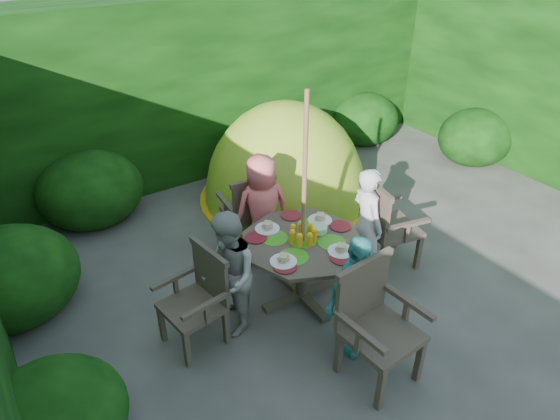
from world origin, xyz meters
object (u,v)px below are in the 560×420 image
patio_table (303,250)px  dome_tent (286,197)px  parasol_pole (304,206)px  garden_chair_right (386,223)px  garden_chair_left (199,297)px  child_front (354,296)px  child_right (366,224)px  garden_chair_front (375,322)px  garden_chair_back (249,210)px  child_back (262,210)px  child_left (229,275)px

patio_table → dome_tent: size_ratio=0.47×
parasol_pole → garden_chair_right: parasol_pole is taller
garden_chair_left → patio_table: bearing=78.8°
patio_table → child_front: bearing=-92.3°
child_right → dome_tent: (0.22, 1.83, -0.63)m
parasol_pole → garden_chair_right: 1.23m
garden_chair_left → garden_chair_front: 1.55m
parasol_pole → child_front: parasol_pole is taller
child_front → patio_table: bearing=75.8°
garden_chair_back → child_front: child_front is taller
patio_table → dome_tent: bearing=60.5°
garden_chair_left → garden_chair_right: bearing=79.5°
garden_chair_front → child_right: size_ratio=0.81×
dome_tent → child_back: bearing=-142.2°
garden_chair_right → child_front: child_front is taller
child_right → child_back: (-0.77, 0.83, 0.01)m
garden_chair_right → dome_tent: 1.90m
garden_chair_left → garden_chair_front: bearing=34.2°
child_left → garden_chair_right: bearing=106.1°
parasol_pole → child_back: size_ratio=1.72×
parasol_pole → child_left: (-0.80, 0.03, -0.48)m
child_front → child_left: bearing=121.1°
garden_chair_back → garden_chair_right: bearing=139.4°
patio_table → garden_chair_right: bearing=-1.2°
garden_chair_right → garden_chair_back: bearing=55.6°
garden_chair_back → garden_chair_left: bearing=48.7°
parasol_pole → patio_table: bearing=10.8°
garden_chair_right → garden_chair_front: size_ratio=0.96×
child_right → dome_tent: bearing=1.3°
child_back → garden_chair_front: bearing=96.1°
child_back → child_left: bearing=51.4°
garden_chair_left → child_right: bearing=79.1°
patio_table → dome_tent: dome_tent is taller
child_front → garden_chair_front: bearing=-105.9°
child_right → child_back: size_ratio=0.99×
patio_table → child_back: bearing=88.3°
child_left → dome_tent: dome_tent is taller
garden_chair_front → child_front: (0.02, 0.29, 0.06)m
garden_chair_left → child_back: bearing=115.0°
garden_chair_right → child_left: (-1.89, 0.05, 0.10)m
garden_chair_left → garden_chair_back: (1.13, 1.05, 0.00)m
patio_table → child_back: (0.02, 0.80, 0.04)m
child_left → child_back: 1.13m
parasol_pole → dome_tent: 2.35m
child_left → dome_tent: (1.82, 1.77, -0.62)m
child_back → garden_chair_back: bearing=-82.5°
garden_chair_left → child_front: bearing=43.0°
garden_chair_back → child_back: child_back is taller
garden_chair_right → parasol_pole: bearing=101.0°
garden_chair_right → child_front: bearing=136.9°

